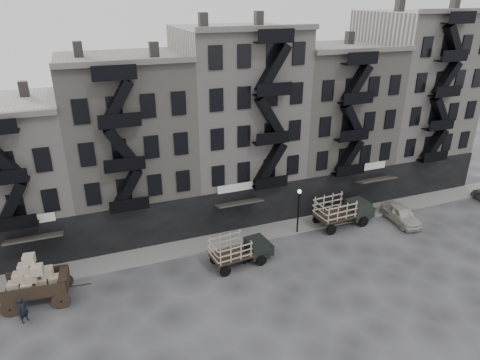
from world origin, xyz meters
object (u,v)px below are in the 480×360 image
object	(u,v)px
wagon	(32,277)
stake_truck_east	(343,209)
car_east	(401,214)
pedestrian_mid	(245,254)
pedestrian_west	(23,310)
stake_truck_west	(240,248)

from	to	relation	value
wagon	stake_truck_east	distance (m)	25.80
stake_truck_east	car_east	size ratio (longest dim) A/B	1.25
stake_truck_east	car_east	bearing A→B (deg)	-19.25
car_east	pedestrian_mid	world-z (taller)	pedestrian_mid
car_east	pedestrian_west	distance (m)	31.85
wagon	car_east	distance (m)	31.16
wagon	stake_truck_west	world-z (taller)	wagon
pedestrian_west	pedestrian_mid	world-z (taller)	pedestrian_west
stake_truck_east	car_east	distance (m)	5.66
wagon	car_east	world-z (taller)	wagon
stake_truck_east	stake_truck_west	bearing A→B (deg)	-170.81
stake_truck_west	stake_truck_east	size ratio (longest dim) A/B	0.89
stake_truck_east	pedestrian_mid	distance (m)	10.95
stake_truck_east	wagon	bearing A→B (deg)	-179.47
wagon	pedestrian_mid	bearing A→B (deg)	2.69
wagon	pedestrian_mid	xyz separation A→B (m)	(15.11, -0.68, -1.32)
pedestrian_mid	car_east	bearing A→B (deg)	165.70
stake_truck_east	pedestrian_west	world-z (taller)	stake_truck_east
stake_truck_west	stake_truck_east	xyz separation A→B (m)	(11.01, 2.49, 0.20)
stake_truck_east	pedestrian_mid	bearing A→B (deg)	-170.18
wagon	stake_truck_east	world-z (taller)	wagon
wagon	pedestrian_west	world-z (taller)	wagon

